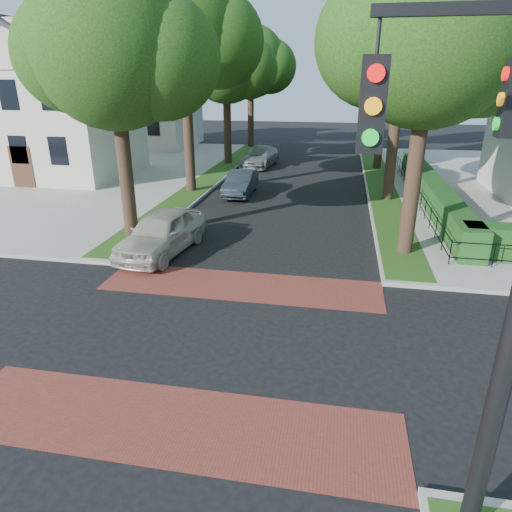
{
  "coord_description": "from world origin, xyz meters",
  "views": [
    {
      "loc": [
        2.91,
        -9.87,
        6.35
      ],
      "look_at": [
        0.73,
        1.91,
        1.6
      ],
      "focal_mm": 32.0,
      "sensor_mm": 36.0,
      "label": 1
    }
  ],
  "objects_px": {
    "traffic_signal": "(511,228)",
    "parked_car_rear": "(260,157)",
    "parked_car_front": "(161,232)",
    "parked_car_middle": "(241,183)"
  },
  "relations": [
    {
      "from": "traffic_signal",
      "to": "parked_car_rear",
      "type": "xyz_separation_m",
      "value": [
        -7.91,
        28.39,
        -3.99
      ]
    },
    {
      "from": "parked_car_front",
      "to": "parked_car_middle",
      "type": "relative_size",
      "value": 1.17
    },
    {
      "from": "traffic_signal",
      "to": "parked_car_front",
      "type": "height_order",
      "value": "traffic_signal"
    },
    {
      "from": "parked_car_front",
      "to": "traffic_signal",
      "type": "bearing_deg",
      "value": -42.08
    },
    {
      "from": "traffic_signal",
      "to": "parked_car_middle",
      "type": "bearing_deg",
      "value": 111.0
    },
    {
      "from": "traffic_signal",
      "to": "parked_car_rear",
      "type": "bearing_deg",
      "value": 105.57
    },
    {
      "from": "traffic_signal",
      "to": "parked_car_rear",
      "type": "distance_m",
      "value": 29.74
    },
    {
      "from": "parked_car_front",
      "to": "parked_car_middle",
      "type": "bearing_deg",
      "value": 91.54
    },
    {
      "from": "traffic_signal",
      "to": "parked_car_front",
      "type": "bearing_deg",
      "value": 130.29
    },
    {
      "from": "traffic_signal",
      "to": "parked_car_front",
      "type": "distance_m",
      "value": 13.69
    }
  ]
}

